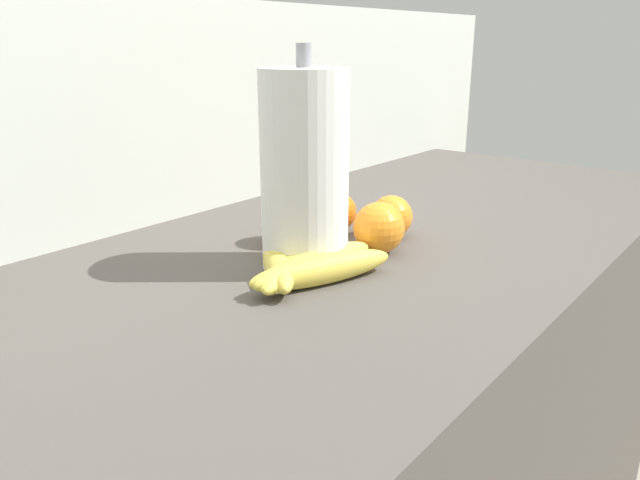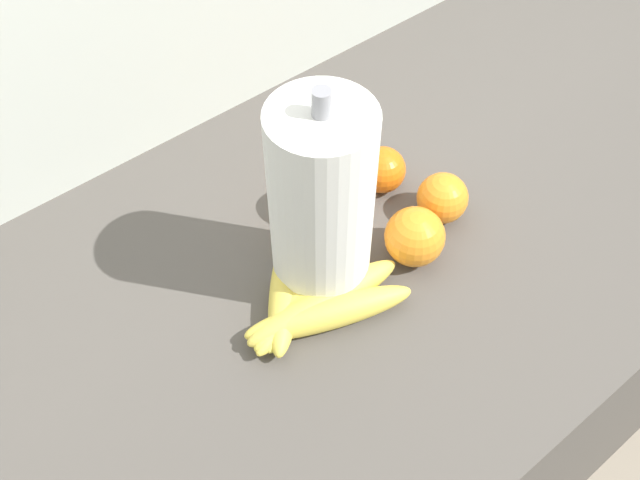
{
  "view_description": "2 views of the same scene",
  "coord_description": "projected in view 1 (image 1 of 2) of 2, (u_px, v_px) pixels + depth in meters",
  "views": [
    {
      "loc": [
        -0.84,
        -0.52,
        1.23
      ],
      "look_at": [
        -0.22,
        -0.02,
        0.96
      ],
      "focal_mm": 34.01,
      "sensor_mm": 36.0,
      "label": 1
    },
    {
      "loc": [
        -0.56,
        -0.41,
        1.67
      ],
      "look_at": [
        -0.21,
        0.02,
        0.97
      ],
      "focal_mm": 40.41,
      "sensor_mm": 36.0,
      "label": 2
    }
  ],
  "objects": [
    {
      "name": "orange_far_right",
      "position": [
        391.0,
        217.0,
        0.97
      ],
      "size": [
        0.07,
        0.07,
        0.07
      ],
      "primitive_type": "sphere",
      "color": "orange",
      "rests_on": "counter"
    },
    {
      "name": "orange_back_left",
      "position": [
        337.0,
        212.0,
        1.01
      ],
      "size": [
        0.06,
        0.06,
        0.06
      ],
      "primitive_type": "sphere",
      "color": "orange",
      "rests_on": "counter"
    },
    {
      "name": "wall_back",
      "position": [
        247.0,
        317.0,
        1.33
      ],
      "size": [
        1.92,
        0.06,
        1.3
      ],
      "primitive_type": "cube",
      "color": "silver",
      "rests_on": "ground"
    },
    {
      "name": "counter",
      "position": [
        383.0,
        457.0,
        1.17
      ],
      "size": [
        1.52,
        0.67,
        0.92
      ],
      "primitive_type": "cube",
      "color": "#514C47",
      "rests_on": "ground"
    },
    {
      "name": "paper_towel_roll",
      "position": [
        305.0,
        171.0,
        0.81
      ],
      "size": [
        0.12,
        0.12,
        0.3
      ],
      "color": "white",
      "rests_on": "counter"
    },
    {
      "name": "banana_bunch",
      "position": [
        303.0,
        265.0,
        0.8
      ],
      "size": [
        0.22,
        0.2,
        0.04
      ],
      "color": "#E8CE4C",
      "rests_on": "counter"
    },
    {
      "name": "orange_front",
      "position": [
        379.0,
        228.0,
        0.9
      ],
      "size": [
        0.08,
        0.08,
        0.08
      ],
      "primitive_type": "sphere",
      "color": "orange",
      "rests_on": "counter"
    },
    {
      "name": "orange_right",
      "position": [
        287.0,
        220.0,
        0.94
      ],
      "size": [
        0.07,
        0.07,
        0.07
      ],
      "primitive_type": "sphere",
      "color": "orange",
      "rests_on": "counter"
    }
  ]
}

